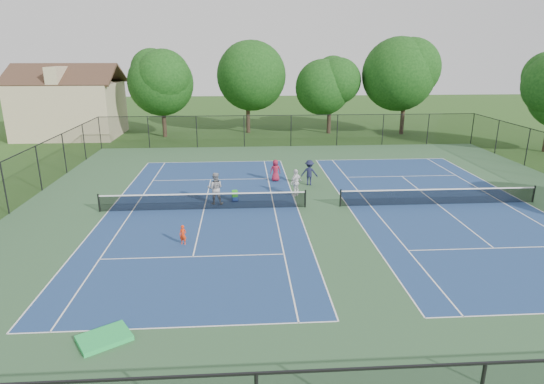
{
  "coord_description": "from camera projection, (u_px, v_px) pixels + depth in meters",
  "views": [
    {
      "loc": [
        -4.67,
        -25.2,
        8.85
      ],
      "look_at": [
        -3.08,
        -1.0,
        1.3
      ],
      "focal_mm": 30.0,
      "sensor_mm": 36.0,
      "label": 1
    }
  ],
  "objects": [
    {
      "name": "child_player",
      "position": [
        183.0,
        235.0,
        21.59
      ],
      "size": [
        0.4,
        0.32,
        0.97
      ],
      "primitive_type": "imported",
      "rotation": [
        0.0,
        0.0,
        -0.3
      ],
      "color": "#F13510",
      "rests_on": "ground"
    },
    {
      "name": "green_tarp",
      "position": [
        104.0,
        338.0,
        14.49
      ],
      "size": [
        1.92,
        1.79,
        0.16
      ],
      "primitive_type": "cube",
      "rotation": [
        0.0,
        0.0,
        0.57
      ],
      "color": "green",
      "rests_on": "ground"
    },
    {
      "name": "tennis_court_left",
      "position": [
        204.0,
        208.0,
        26.46
      ],
      "size": [
        12.0,
        23.83,
        1.07
      ],
      "color": "navy",
      "rests_on": "ground"
    },
    {
      "name": "tree_back_d",
      "position": [
        406.0,
        71.0,
        48.58
      ],
      "size": [
        7.8,
        7.8,
        10.37
      ],
      "color": "#2D2116",
      "rests_on": "ground"
    },
    {
      "name": "clapboard_house",
      "position": [
        70.0,
        107.0,
        48.39
      ],
      "size": [
        10.8,
        8.1,
        7.65
      ],
      "color": "tan",
      "rests_on": "ground"
    },
    {
      "name": "tree_back_c",
      "position": [
        330.0,
        83.0,
        49.44
      ],
      "size": [
        6.0,
        6.0,
        8.4
      ],
      "color": "#2D2116",
      "rests_on": "ground"
    },
    {
      "name": "ball_crate",
      "position": [
        235.0,
        199.0,
        27.89
      ],
      "size": [
        0.41,
        0.38,
        0.3
      ],
      "primitive_type": "cube",
      "rotation": [
        0.0,
        0.0,
        0.29
      ],
      "color": "navy",
      "rests_on": "ground"
    },
    {
      "name": "tree_back_a",
      "position": [
        161.0,
        79.0,
        47.19
      ],
      "size": [
        6.8,
        6.8,
        9.15
      ],
      "color": "#2D2116",
      "rests_on": "ground"
    },
    {
      "name": "ground",
      "position": [
        323.0,
        207.0,
        26.93
      ],
      "size": [
        140.0,
        140.0,
        0.0
      ],
      "primitive_type": "plane",
      "color": "#234716",
      "rests_on": "ground"
    },
    {
      "name": "tennis_court_right",
      "position": [
        438.0,
        203.0,
        27.34
      ],
      "size": [
        12.0,
        23.83,
        1.07
      ],
      "color": "navy",
      "rests_on": "ground"
    },
    {
      "name": "tree_back_b",
      "position": [
        247.0,
        73.0,
        49.49
      ],
      "size": [
        7.6,
        7.6,
        10.03
      ],
      "color": "#2D2116",
      "rests_on": "ground"
    },
    {
      "name": "bystander_a",
      "position": [
        296.0,
        182.0,
        28.79
      ],
      "size": [
        1.02,
        1.02,
        1.74
      ],
      "primitive_type": "imported",
      "rotation": [
        0.0,
        0.0,
        3.92
      ],
      "color": "white",
      "rests_on": "ground"
    },
    {
      "name": "bystander_b",
      "position": [
        309.0,
        173.0,
        31.08
      ],
      "size": [
        1.25,
        0.89,
        1.76
      ],
      "primitive_type": "imported",
      "rotation": [
        0.0,
        0.0,
        2.92
      ],
      "color": "#191C38",
      "rests_on": "ground"
    },
    {
      "name": "bystander_c",
      "position": [
        275.0,
        170.0,
        32.06
      ],
      "size": [
        0.83,
        0.61,
        1.55
      ],
      "primitive_type": "imported",
      "rotation": [
        0.0,
        0.0,
        3.3
      ],
      "color": "maroon",
      "rests_on": "ground"
    },
    {
      "name": "perimeter_fence",
      "position": [
        324.0,
        181.0,
        26.46
      ],
      "size": [
        36.08,
        36.08,
        3.02
      ],
      "color": "black",
      "rests_on": "ground"
    },
    {
      "name": "ball_hopper",
      "position": [
        235.0,
        194.0,
        27.78
      ],
      "size": [
        0.37,
        0.33,
        0.4
      ],
      "primitive_type": "cube",
      "rotation": [
        0.0,
        0.0,
        0.17
      ],
      "color": "green",
      "rests_on": "ball_crate"
    },
    {
      "name": "instructor",
      "position": [
        215.0,
        188.0,
        27.2
      ],
      "size": [
        0.99,
        0.79,
        1.94
      ],
      "primitive_type": "imported",
      "rotation": [
        0.0,
        0.0,
        3.08
      ],
      "color": "#969699",
      "rests_on": "ground"
    },
    {
      "name": "court_pad",
      "position": [
        323.0,
        207.0,
        26.93
      ],
      "size": [
        36.0,
        36.0,
        0.01
      ],
      "primitive_type": "cube",
      "color": "#305738",
      "rests_on": "ground"
    }
  ]
}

